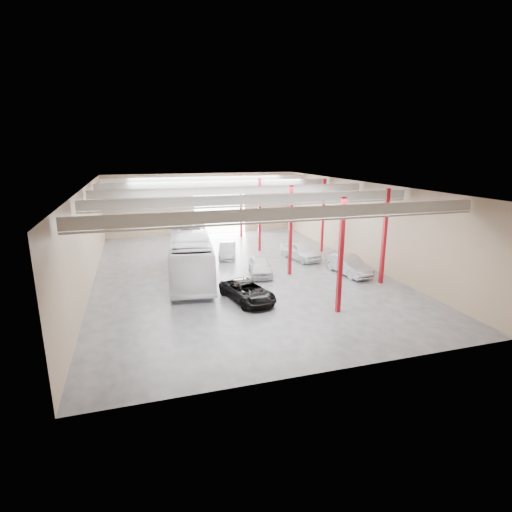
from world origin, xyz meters
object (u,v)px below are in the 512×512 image
black_sedan (247,291)px  car_row_b (227,250)px  coach_bus (191,254)px  car_row_c (191,234)px  car_row_a (260,266)px  car_right_far (300,251)px  car_right_near (348,265)px

black_sedan → car_row_b: (1.24, 11.15, 0.02)m
coach_bus → car_row_c: 12.23m
coach_bus → car_row_b: (3.98, 4.57, -1.09)m
car_row_a → car_row_c: size_ratio=0.71×
car_row_c → car_right_far: 13.12m
car_row_a → car_row_b: size_ratio=1.01×
coach_bus → car_row_c: bearing=88.5°
coach_bus → black_sedan: 7.21m
coach_bus → car_row_a: size_ratio=3.04×
car_row_b → coach_bus: bearing=-115.5°
car_right_far → car_row_b: bearing=143.5°
coach_bus → car_row_a: coach_bus is taller
car_right_near → car_row_b: bearing=129.1°
coach_bus → car_right_far: size_ratio=2.80×
car_row_a → car_right_far: size_ratio=0.92×
car_row_b → car_row_c: bearing=122.3°
car_row_a → car_row_c: (-3.52, 13.45, 0.14)m
coach_bus → car_row_b: bearing=55.6°
coach_bus → car_right_near: (12.03, -3.24, -1.01)m
car_row_c → black_sedan: bearing=-88.6°
car_row_c → car_right_far: bearing=-52.1°
coach_bus → car_row_a: bearing=-8.1°
coach_bus → car_right_near: coach_bus is taller
car_row_b → black_sedan: bearing=-80.8°
black_sedan → car_row_a: bearing=50.7°
coach_bus → car_row_b: coach_bus is taller
black_sedan → car_row_a: car_row_a is taller
car_row_b → car_right_near: (8.05, -7.81, 0.08)m
coach_bus → car_row_b: size_ratio=3.09×
black_sedan → car_right_far: (7.36, 8.54, 0.11)m
car_row_c → car_row_b: bearing=-75.0°
black_sedan → car_row_b: bearing=70.2°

